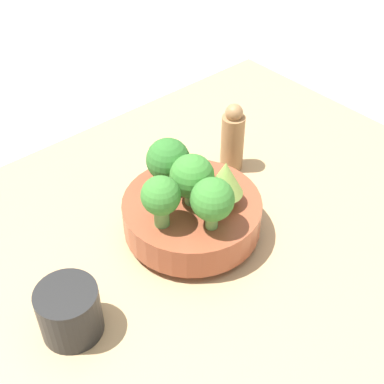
{
  "coord_description": "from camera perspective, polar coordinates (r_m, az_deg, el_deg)",
  "views": [
    {
      "loc": [
        0.45,
        0.44,
        0.67
      ],
      "look_at": [
        0.04,
        -0.03,
        0.13
      ],
      "focal_mm": 50.0,
      "sensor_mm": 36.0,
      "label": 1
    }
  ],
  "objects": [
    {
      "name": "broccoli_floret_front",
      "position": [
        0.84,
        -2.56,
        3.35
      ],
      "size": [
        0.07,
        0.07,
        0.09
      ],
      "color": "#609347",
      "rests_on": "bowl"
    },
    {
      "name": "table",
      "position": [
        0.9,
        3.21,
        -5.3
      ],
      "size": [
        0.95,
        0.81,
        0.04
      ],
      "color": "tan",
      "rests_on": "ground_plane"
    },
    {
      "name": "pepper_mill",
      "position": [
        0.98,
        4.35,
        5.69
      ],
      "size": [
        0.04,
        0.04,
        0.14
      ],
      "color": "#997047",
      "rests_on": "table"
    },
    {
      "name": "ground_plane",
      "position": [
        0.91,
        3.16,
        -6.21
      ],
      "size": [
        6.0,
        6.0,
        0.0
      ],
      "primitive_type": "plane",
      "color": "silver"
    },
    {
      "name": "cup",
      "position": [
        0.75,
        -13.03,
        -12.2
      ],
      "size": [
        0.09,
        0.09,
        0.08
      ],
      "color": "black",
      "rests_on": "table"
    },
    {
      "name": "broccoli_floret_center",
      "position": [
        0.81,
        0.0,
        1.6
      ],
      "size": [
        0.07,
        0.07,
        0.09
      ],
      "color": "#609347",
      "rests_on": "bowl"
    },
    {
      "name": "broccoli_floret_right",
      "position": [
        0.77,
        -3.35,
        -0.57
      ],
      "size": [
        0.06,
        0.06,
        0.09
      ],
      "color": "#609347",
      "rests_on": "bowl"
    },
    {
      "name": "bowl",
      "position": [
        0.86,
        0.0,
        -2.44
      ],
      "size": [
        0.22,
        0.22,
        0.07
      ],
      "color": "brown",
      "rests_on": "table"
    },
    {
      "name": "broccoli_floret_back",
      "position": [
        0.76,
        2.19,
        -0.87
      ],
      "size": [
        0.06,
        0.06,
        0.09
      ],
      "color": "#6BA34C",
      "rests_on": "bowl"
    },
    {
      "name": "romanesco_piece_far",
      "position": [
        0.81,
        3.41,
        1.44
      ],
      "size": [
        0.06,
        0.06,
        0.08
      ],
      "color": "#6BA34C",
      "rests_on": "bowl"
    }
  ]
}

